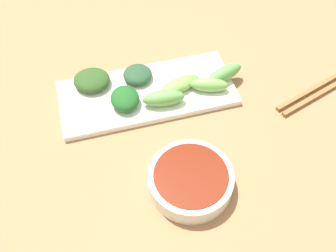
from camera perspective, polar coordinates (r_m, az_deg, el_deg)
The scene contains 11 objects.
tabletop at distance 0.69m, azimuth 0.52°, elevation -1.24°, with size 2.10×2.10×0.02m, color #9D6E49.
sauce_bowl at distance 0.61m, azimuth 3.60°, elevation -7.68°, with size 0.13×0.13×0.03m.
serving_plate at distance 0.73m, azimuth -3.00°, elevation 4.74°, with size 0.13×0.32×0.01m, color white.
broccoli_stalk_0 at distance 0.70m, azimuth -0.39°, elevation 4.09°, with size 0.03×0.08×0.03m, color #629E4D.
broccoli_leafy_1 at distance 0.74m, azimuth -10.94°, elevation 6.52°, with size 0.06×0.07×0.02m, color #2B491E.
broccoli_stalk_2 at distance 0.72m, azimuth 1.65°, elevation 5.94°, with size 0.03×0.08×0.02m, color #72AC48.
broccoli_stalk_3 at distance 0.72m, azimuth 5.98°, elevation 5.91°, with size 0.02×0.07×0.03m, color #71AA53.
broccoli_leafy_4 at distance 0.70m, azimuth -6.23°, elevation 3.95°, with size 0.06×0.05×0.03m, color #1D5520.
broccoli_stalk_5 at distance 0.74m, azimuth 8.08°, elevation 7.45°, with size 0.03×0.08×0.03m, color #5EA04F.
broccoli_leafy_6 at distance 0.74m, azimuth -4.41°, elevation 7.41°, with size 0.05×0.05×0.02m, color #25472D.
chopsticks at distance 0.80m, azimuth 21.82°, elevation 5.35°, with size 0.09×0.23×0.01m.
Camera 1 is at (-0.39, 0.11, 0.57)m, focal length 42.29 mm.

